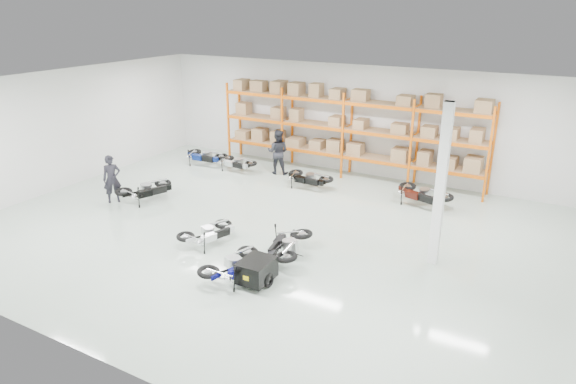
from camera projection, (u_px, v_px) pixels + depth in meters
The scene contains 14 objects.
room at pixel (263, 163), 15.52m from camera, with size 18.00×18.00×18.00m.
pallet_rack at pixel (347, 122), 20.80m from camera, with size 11.28×0.98×3.62m.
structural_column at pixel (441, 186), 13.55m from camera, with size 0.25×0.25×4.50m, color white.
moto_blue_centre at pixel (234, 261), 13.28m from camera, with size 0.76×1.71×1.05m, color #080851, non-canonical shape.
moto_silver_left at pixel (208, 230), 15.19m from camera, with size 0.71×1.60×0.98m, color silver, non-canonical shape.
moto_black_far_left at pixel (146, 186), 18.57m from camera, with size 0.81×1.82×1.11m, color black, non-canonical shape.
moto_touring_right at pixel (287, 241), 14.33m from camera, with size 0.80×1.80×1.10m, color black, non-canonical shape.
trailer at pixel (256, 270), 13.08m from camera, with size 0.84×1.60×0.67m.
moto_back_a at pixel (205, 153), 22.71m from camera, with size 0.78×1.76×1.08m, color navy, non-canonical shape.
moto_back_b at pixel (236, 160), 21.93m from camera, with size 0.71×1.59×0.97m, color #AFB5B9, non-canonical shape.
moto_back_c at pixel (308, 175), 19.91m from camera, with size 0.75×1.68×1.03m, color black, non-canonical shape.
moto_back_d at pixel (422, 190), 18.15m from camera, with size 0.82×1.84×1.12m, color #38100B, non-canonical shape.
person_left at pixel (112, 179), 18.38m from camera, with size 0.63×0.42×1.74m, color black.
person_back at pixel (278, 152), 21.45m from camera, with size 0.91×0.71×1.88m, color black.
Camera 1 is at (7.91, -12.61, 6.80)m, focal length 32.00 mm.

